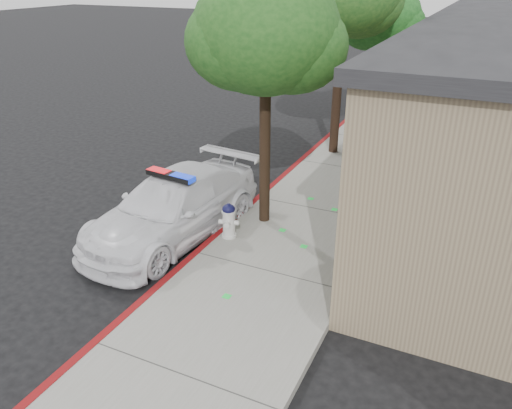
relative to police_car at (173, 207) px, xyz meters
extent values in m
plane|color=black|center=(0.90, -0.66, -0.69)|extent=(120.00, 120.00, 0.00)
cube|color=gray|center=(2.50, 2.34, -0.62)|extent=(3.20, 60.00, 0.15)
cube|color=maroon|center=(0.96, 2.34, -0.61)|extent=(0.14, 60.00, 0.16)
cube|color=black|center=(4.07, 0.34, 1.26)|extent=(0.08, 1.48, 1.68)
cube|color=black|center=(4.07, 3.34, 1.26)|extent=(0.08, 1.48, 1.68)
cube|color=black|center=(4.07, 6.34, 1.26)|extent=(0.08, 1.48, 1.68)
cube|color=black|center=(4.07, 9.34, 1.26)|extent=(0.08, 1.48, 1.68)
cube|color=black|center=(4.07, 12.34, 1.26)|extent=(0.08, 1.48, 1.68)
cube|color=black|center=(4.07, 15.34, 1.26)|extent=(0.08, 1.48, 1.68)
cube|color=black|center=(4.07, 18.34, 1.26)|extent=(0.08, 1.48, 1.68)
imported|color=white|center=(0.00, 0.00, 0.00)|extent=(2.45, 4.92, 1.37)
cube|color=black|center=(0.00, 0.00, 0.74)|extent=(1.22, 0.41, 0.10)
cube|color=red|center=(-0.32, 0.04, 0.75)|extent=(0.54, 0.30, 0.11)
cube|color=#0C28CE|center=(0.32, -0.04, 0.75)|extent=(0.54, 0.30, 0.11)
cylinder|color=silver|center=(1.25, 0.22, -0.51)|extent=(0.32, 0.32, 0.06)
cylinder|color=silver|center=(1.25, 0.22, -0.22)|extent=(0.26, 0.26, 0.52)
cylinder|color=silver|center=(1.25, 0.22, 0.06)|extent=(0.30, 0.30, 0.04)
ellipsoid|color=black|center=(1.25, 0.22, 0.11)|extent=(0.27, 0.27, 0.21)
cylinder|color=black|center=(1.25, 0.22, 0.21)|extent=(0.07, 0.07, 0.06)
cylinder|color=silver|center=(1.09, 0.18, -0.20)|extent=(0.14, 0.13, 0.10)
cylinder|color=silver|center=(1.41, 0.26, -0.20)|extent=(0.14, 0.13, 0.10)
cylinder|color=silver|center=(1.29, 0.07, -0.18)|extent=(0.16, 0.14, 0.13)
cylinder|color=black|center=(1.60, 1.28, 1.11)|extent=(0.24, 0.24, 3.29)
ellipsoid|color=#184616|center=(1.60, 1.28, 3.58)|extent=(2.93, 2.93, 2.49)
ellipsoid|color=#184616|center=(2.09, 1.48, 3.30)|extent=(2.20, 2.20, 1.87)
ellipsoid|color=#184616|center=(1.20, 1.06, 3.39)|extent=(2.29, 2.29, 1.94)
cylinder|color=black|center=(1.60, 6.53, 1.39)|extent=(0.27, 0.27, 3.85)
cylinder|color=black|center=(2.09, 9.33, 0.97)|extent=(0.22, 0.22, 3.02)
ellipsoid|color=#164718|center=(2.09, 9.33, 3.25)|extent=(2.59, 2.59, 2.20)
ellipsoid|color=#164718|center=(2.56, 9.35, 3.00)|extent=(1.98, 1.98, 1.69)
ellipsoid|color=#164718|center=(1.76, 9.18, 3.08)|extent=(2.07, 2.07, 1.76)
camera|label=1|loc=(5.84, -8.15, 4.70)|focal=35.34mm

